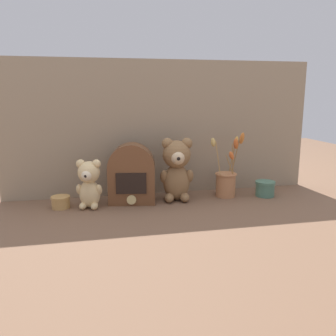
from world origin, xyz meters
name	(u,v)px	position (x,y,z in m)	size (l,w,h in m)	color
ground_plane	(169,202)	(0.00, 0.00, 0.00)	(4.00, 4.00, 0.00)	brown
backdrop_wall	(162,128)	(0.00, 0.17, 0.32)	(1.52, 0.02, 0.65)	gray
teddy_bear_large	(177,168)	(0.04, 0.02, 0.15)	(0.16, 0.15, 0.29)	olive
teddy_bear_medium	(89,183)	(-0.35, -0.01, 0.11)	(0.12, 0.11, 0.21)	#DBBC84
flower_vase	(226,180)	(0.29, 0.03, 0.08)	(0.18, 0.12, 0.31)	#AD7047
vintage_radio	(132,175)	(-0.17, 0.02, 0.13)	(0.22, 0.14, 0.27)	brown
decorative_tin_tall	(61,202)	(-0.48, 0.01, 0.03)	(0.08, 0.08, 0.05)	tan
decorative_tin_short	(265,189)	(0.48, -0.01, 0.04)	(0.09, 0.09, 0.07)	#47705B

